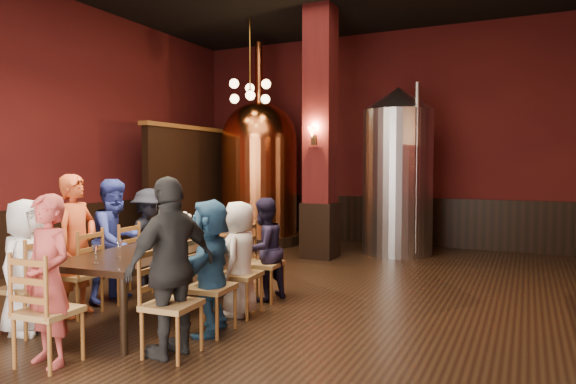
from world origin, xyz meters
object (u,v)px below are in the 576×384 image
at_px(dining_table, 158,254).
at_px(copper_kettle, 259,171).
at_px(rose_vase, 183,220).
at_px(steel_vessel, 398,171).
at_px(person_0, 27,266).
at_px(person_2, 116,240).
at_px(person_1, 76,245).

xyz_separation_m(dining_table, copper_kettle, (-1.50, 5.16, 0.87)).
bearing_deg(rose_vase, steel_vessel, 67.71).
height_order(dining_table, person_0, person_0).
bearing_deg(copper_kettle, person_0, -83.39).
distance_m(dining_table, steel_vessel, 5.38).
bearing_deg(person_2, steel_vessel, -24.76).
height_order(copper_kettle, steel_vessel, copper_kettle).
bearing_deg(person_2, person_0, -174.49).
relative_size(person_2, rose_vase, 4.46).
distance_m(copper_kettle, steel_vessel, 3.00).
bearing_deg(person_2, copper_kettle, 8.71).
bearing_deg(person_1, person_0, 175.34).
bearing_deg(steel_vessel, dining_table, -106.42).
xyz_separation_m(person_0, rose_vase, (0.52, 1.86, 0.30)).
bearing_deg(rose_vase, dining_table, -72.24).
distance_m(dining_table, rose_vase, 0.89).
height_order(person_1, person_2, person_1).
height_order(person_2, rose_vase, person_2).
xyz_separation_m(person_1, person_2, (-0.05, 0.66, -0.04)).
bearing_deg(person_0, copper_kettle, -4.08).
bearing_deg(person_1, person_2, -4.66).
bearing_deg(person_2, person_1, -174.49).
relative_size(dining_table, person_0, 1.83).
distance_m(person_0, person_1, 0.68).
bearing_deg(dining_table, person_0, -130.36).
relative_size(copper_kettle, steel_vessel, 1.36).
height_order(dining_table, steel_vessel, steel_vessel).
relative_size(person_0, rose_vase, 3.97).
xyz_separation_m(person_2, rose_vase, (0.61, 0.53, 0.22)).
bearing_deg(person_2, dining_table, -105.71).
height_order(person_1, rose_vase, person_1).
bearing_deg(person_0, dining_table, -46.96).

